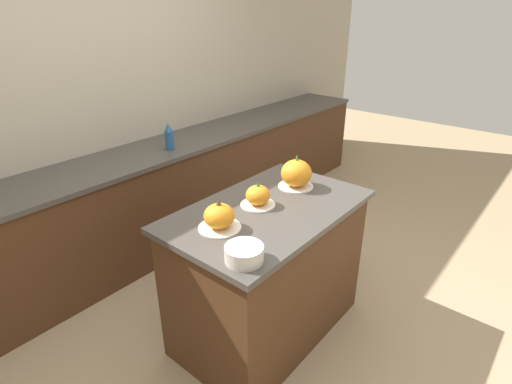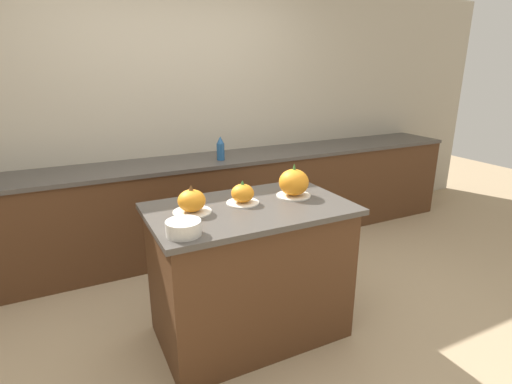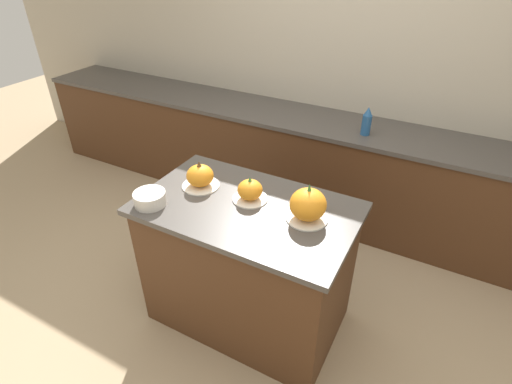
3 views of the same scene
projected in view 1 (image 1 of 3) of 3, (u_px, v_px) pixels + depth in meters
ground_plane at (267, 327)px, 2.69m from camera, size 12.00×12.00×0.00m
wall_back at (99, 105)px, 3.15m from camera, size 8.00×0.06×2.50m
kitchen_island at (268, 272)px, 2.50m from camera, size 1.23×0.75×0.91m
back_counter at (137, 208)px, 3.30m from camera, size 6.00×0.60×0.89m
pumpkin_cake_left at (219, 217)px, 2.07m from camera, size 0.23×0.23×0.17m
pumpkin_cake_center at (258, 196)px, 2.31m from camera, size 0.20×0.20×0.15m
pumpkin_cake_right at (296, 174)px, 2.53m from camera, size 0.23×0.23×0.22m
bottle_tall at (169, 137)px, 3.23m from camera, size 0.07×0.07×0.22m
mixing_bowl at (244, 254)px, 1.81m from camera, size 0.18×0.18×0.08m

